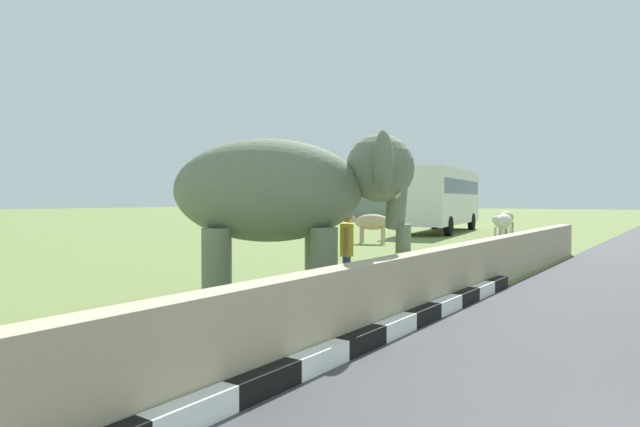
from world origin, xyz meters
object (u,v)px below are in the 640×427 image
object	(u,v)px
cow_mid	(503,222)
cow_near	(371,223)
bus_white	(441,195)
elephant	(291,194)
cow_far	(506,218)
person_handler	(347,250)

from	to	relation	value
cow_mid	cow_near	bearing A→B (deg)	132.51
cow_near	cow_mid	distance (m)	5.83
bus_white	cow_mid	distance (m)	7.48
elephant	cow_far	xyz separation A→B (m)	(22.28, 2.78, -1.06)
cow_near	bus_white	bearing A→B (deg)	4.52
person_handler	cow_mid	bearing A→B (deg)	6.17
bus_white	cow_far	world-z (taller)	bus_white
elephant	person_handler	distance (m)	1.61
cow_near	person_handler	bearing A→B (deg)	-152.67
bus_white	cow_near	distance (m)	9.44
elephant	cow_near	xyz separation A→B (m)	(12.76, 5.65, -1.06)
bus_white	cow_mid	world-z (taller)	bus_white
person_handler	cow_near	size ratio (longest dim) A/B	0.86
cow_far	bus_white	bearing A→B (deg)	92.81
person_handler	bus_white	world-z (taller)	bus_white
elephant	cow_far	world-z (taller)	elephant
elephant	bus_white	world-z (taller)	bus_white
cow_near	cow_mid	world-z (taller)	same
elephant	bus_white	bearing A→B (deg)	16.11
bus_white	cow_far	size ratio (longest dim) A/B	5.33
person_handler	cow_far	size ratio (longest dim) A/B	0.87
cow_near	cow_mid	xyz separation A→B (m)	(3.94, -4.29, 0.00)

